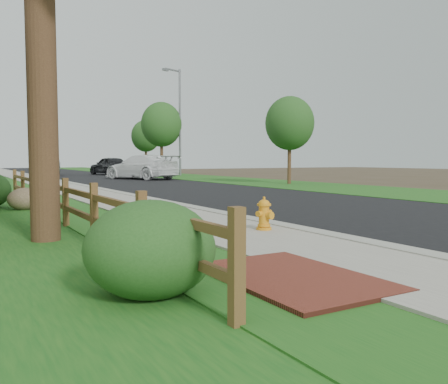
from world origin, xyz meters
TOP-DOWN VIEW (x-y plane):
  - ground at (0.00, 0.00)m, footprint 120.00×120.00m
  - road at (4.60, 35.00)m, footprint 8.00×90.00m
  - curb at (0.40, 35.00)m, footprint 0.40×90.00m
  - wet_gutter at (0.75, 35.00)m, footprint 0.50×90.00m
  - sidewalk at (-0.90, 35.00)m, footprint 2.20×90.00m
  - verge_far at (11.50, 35.00)m, footprint 6.00×90.00m
  - brick_patch at (-2.20, -1.00)m, footprint 1.60×2.40m
  - ranch_fence at (-3.60, 6.40)m, footprint 0.12×16.92m
  - fire_hydrant at (-0.35, 2.25)m, footprint 0.44×0.35m
  - white_suv at (6.43, 27.95)m, footprint 4.70×6.68m
  - dark_car_mid at (7.14, 38.58)m, footprint 2.93×5.33m
  - dark_car_far at (2.00, 40.36)m, footprint 2.88×5.15m
  - streetlight at (11.84, 33.17)m, footprint 2.08×0.99m
  - boulder at (-3.90, 9.36)m, footprint 1.12×0.90m
  - shrub_a at (-3.90, -0.69)m, footprint 1.81×1.81m
  - tree_near_right at (11.69, 17.02)m, footprint 2.90×2.90m
  - tree_mid_right at (10.63, 34.21)m, footprint 3.63×3.63m
  - tree_far_right at (12.04, 41.92)m, footprint 3.03×3.03m

SIDE VIEW (x-z plane):
  - ground at x=0.00m, z-range 0.00..0.00m
  - road at x=4.60m, z-range 0.00..0.02m
  - verge_far at x=11.50m, z-range 0.00..0.04m
  - wet_gutter at x=0.75m, z-range 0.02..0.02m
  - sidewalk at x=-0.90m, z-range 0.00..0.10m
  - brick_patch at x=-2.20m, z-range 0.00..0.11m
  - curb at x=0.40m, z-range 0.00..0.12m
  - boulder at x=-3.90m, z-range 0.00..0.68m
  - fire_hydrant at x=-0.35m, z-range 0.07..0.74m
  - shrub_a at x=-3.90m, z-range 0.00..1.08m
  - ranch_fence at x=-3.60m, z-range 0.07..1.17m
  - dark_car_far at x=2.00m, z-range 0.02..1.63m
  - dark_car_mid at x=7.14m, z-range 0.02..1.74m
  - white_suv at x=6.43m, z-range 0.02..1.82m
  - tree_near_right at x=11.69m, z-range 1.00..6.22m
  - tree_far_right at x=12.04m, z-range 1.11..6.70m
  - tree_mid_right at x=10.63m, z-range 1.28..7.87m
  - streetlight at x=11.84m, z-range 0.63..10.05m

